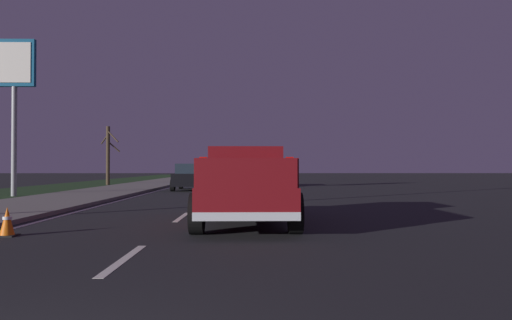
% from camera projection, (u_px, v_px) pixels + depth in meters
% --- Properties ---
extents(ground, '(144.00, 144.00, 0.00)m').
position_uv_depth(ground, '(220.00, 189.00, 29.12)').
color(ground, black).
extents(sidewalk_shoulder, '(108.00, 4.00, 0.12)m').
position_uv_depth(sidewalk_shoulder, '(127.00, 188.00, 29.06)').
color(sidewalk_shoulder, slate).
rests_on(sidewalk_shoulder, ground).
extents(grass_verge, '(108.00, 6.00, 0.01)m').
position_uv_depth(grass_verge, '(45.00, 189.00, 29.00)').
color(grass_verge, '#1E3819').
rests_on(grass_verge, ground).
extents(lane_markings, '(108.00, 3.54, 0.01)m').
position_uv_depth(lane_markings, '(182.00, 188.00, 30.73)').
color(lane_markings, silver).
rests_on(lane_markings, ground).
extents(pickup_truck, '(5.45, 2.34, 1.87)m').
position_uv_depth(pickup_truck, '(246.00, 185.00, 11.76)').
color(pickup_truck, maroon).
rests_on(pickup_truck, ground).
extents(sedan_tan, '(4.43, 2.06, 1.54)m').
position_uv_depth(sedan_tan, '(248.00, 175.00, 32.71)').
color(sedan_tan, '#9E845B').
rests_on(sedan_tan, ground).
extents(sedan_blue, '(4.43, 2.07, 1.54)m').
position_uv_depth(sedan_blue, '(200.00, 175.00, 35.54)').
color(sedan_blue, navy).
rests_on(sedan_blue, ground).
extents(sedan_black, '(4.41, 2.05, 1.54)m').
position_uv_depth(sedan_black, '(192.00, 177.00, 27.84)').
color(sedan_black, black).
rests_on(sedan_black, ground).
extents(gas_price_sign, '(0.27, 1.90, 7.29)m').
position_uv_depth(gas_price_sign, '(14.00, 78.00, 22.05)').
color(gas_price_sign, '#99999E').
rests_on(gas_price_sign, ground).
extents(bare_tree_far, '(1.27, 1.67, 4.42)m').
position_uv_depth(bare_tree_far, '(108.00, 154.00, 35.86)').
color(bare_tree_far, '#423323').
rests_on(bare_tree_far, ground).
extents(traffic_cone_near, '(0.36, 0.36, 0.58)m').
position_uv_depth(traffic_cone_near, '(7.00, 222.00, 9.34)').
color(traffic_cone_near, black).
rests_on(traffic_cone_near, ground).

